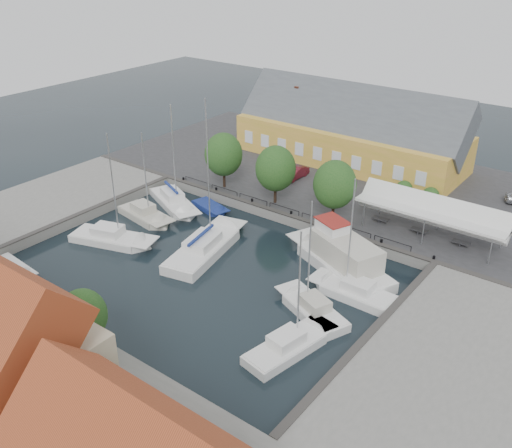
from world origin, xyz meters
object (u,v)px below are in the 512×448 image
Objects in this scene: east_boat_b at (312,311)px; launch_sw at (12,271)px; tent_canopy at (433,211)px; west_boat_a at (174,203)px; warehouse at (348,132)px; east_boat_a at (354,294)px; west_boat_c at (112,240)px; trawler at (341,260)px; east_boat_c at (289,348)px; car_red at (295,173)px; center_sailboat at (205,249)px; west_boat_b at (145,216)px; launch_nw at (210,208)px.

east_boat_b is 26.55m from launch_sw.
west_boat_a is (-25.61, -7.96, -3.41)m from tent_canopy.
east_boat_a is at bearing -59.51° from warehouse.
west_boat_c reaches higher than tent_canopy.
launch_sw is at bearing -95.27° from west_boat_a.
launch_sw is at bearing -156.57° from east_boat_b.
warehouse is 25.86m from trawler.
tent_canopy is at bearing 84.70° from east_boat_c.
warehouse reaches higher than east_boat_c.
east_boat_b is (1.51, -7.14, -0.76)m from trawler.
east_boat_a reaches higher than car_red.
launch_sw is (-2.81, -8.87, -0.17)m from west_boat_c.
trawler reaches higher than tent_canopy.
east_boat_a is 24.41m from west_boat_a.
center_sailboat is 1.23× the size of west_boat_a.
east_boat_c reaches higher than trawler.
west_boat_b is 14.41m from launch_sw.
west_boat_b is (-23.78, 8.51, 0.00)m from east_boat_c.
warehouse is at bearing 114.66° from east_boat_b.
west_boat_b reaches higher than launch_sw.
warehouse is 23.97m from west_boat_a.
center_sailboat is at bearing -88.80° from warehouse.
trawler is 7.34m from east_boat_b.
trawler is at bearing -2.06° from west_boat_a.
west_boat_a is at bearing 88.82° from west_boat_b.
east_boat_a is 1.09× the size of east_boat_c.
east_boat_c is at bearing -55.34° from car_red.
east_boat_c is 24.53m from launch_nw.
warehouse is at bearing 70.69° from west_boat_b.
launch_sw is 20.85m from launch_nw.
east_boat_c is 22.80m from west_boat_c.
car_red is 29.80m from east_boat_c.
west_boat_a reaches higher than west_boat_c.
east_boat_c reaches higher than launch_sw.
car_red is at bearing 126.77° from east_boat_b.
east_boat_b is 21.62m from west_boat_c.
warehouse is 2.04× the size of tent_canopy.
warehouse is at bearing 140.14° from tent_canopy.
west_boat_c reaches higher than trawler.
east_boat_b is 1.97× the size of launch_nw.
tent_canopy is at bearing 25.22° from west_boat_b.
center_sailboat reaches higher than west_boat_c.
east_boat_c reaches higher than car_red.
launch_sw is (-1.62, -14.32, -0.17)m from west_boat_b.
west_boat_c is (-24.50, -17.55, -3.42)m from tent_canopy.
west_boat_c is (1.11, -9.59, -0.01)m from west_boat_a.
launch_nw is (-5.82, 7.35, -0.27)m from center_sailboat.
east_boat_c is at bearing -26.25° from center_sailboat.
east_boat_c is at bearing -19.68° from west_boat_b.
center_sailboat is at bearing -81.71° from car_red.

